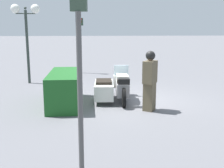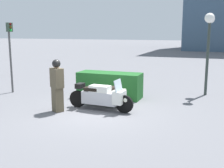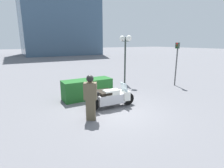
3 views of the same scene
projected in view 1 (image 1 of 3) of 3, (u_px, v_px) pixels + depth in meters
name	position (u px, v px, depth m)	size (l,w,h in m)	color
ground_plane	(131.00, 101.00, 9.77)	(160.00, 160.00, 0.00)	slate
police_motorcycle	(112.00, 87.00, 9.80)	(2.49, 1.33, 1.15)	black
officer_rider	(150.00, 79.00, 8.44)	(0.58, 0.52, 1.83)	brown
hedge_bush_curbside	(65.00, 88.00, 9.22)	(2.69, 0.97, 1.06)	#1E5623
twin_lamp_post	(26.00, 19.00, 12.32)	(0.40, 1.26, 3.51)	#2D3833
traffic_light_near	(81.00, 37.00, 15.37)	(0.22, 0.28, 3.01)	#4C4C4C
traffic_light_far	(79.00, 53.00, 4.56)	(0.22, 0.28, 3.15)	#4C4C4C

